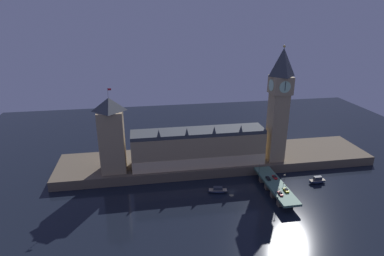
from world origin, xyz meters
name	(u,v)px	position (x,y,z in m)	size (l,w,h in m)	color
ground_plane	(232,192)	(0.00, 0.00, 0.00)	(400.00, 400.00, 0.00)	black
embankment	(217,160)	(0.00, 39.00, 3.16)	(220.00, 42.00, 6.32)	brown
parliament_hall	(198,147)	(-15.31, 29.51, 18.22)	(88.22, 18.35, 28.70)	tan
clock_tower	(279,102)	(37.91, 26.88, 47.48)	(13.20, 13.31, 77.64)	tan
victoria_tower	(112,135)	(-70.79, 29.14, 30.61)	(15.58, 15.58, 54.31)	tan
bridge	(275,187)	(25.74, -5.00, 3.86)	(10.62, 46.00, 5.80)	#4C7560
car_northbound_lead	(268,178)	(23.40, 1.30, 6.47)	(2.00, 4.35, 1.44)	black
car_northbound_trail	(280,193)	(23.40, -16.60, 6.44)	(1.91, 4.73, 1.37)	red
car_southbound_lead	(286,190)	(28.07, -14.04, 6.55)	(2.09, 4.41, 1.60)	yellow
car_southbound_trail	(275,177)	(28.07, 1.92, 6.46)	(2.08, 4.47, 1.41)	red
pedestrian_near_rail	(275,192)	(21.07, -15.18, 6.76)	(0.38, 0.38, 1.82)	black
pedestrian_mid_walk	(286,185)	(30.41, -9.04, 6.68)	(0.38, 0.38, 1.67)	black
street_lamp_near	(279,192)	(20.67, -19.72, 9.59)	(1.34, 0.60, 6.06)	#2D3333
street_lamp_mid	(284,178)	(30.81, -5.00, 9.62)	(1.34, 0.60, 6.11)	#2D3333
street_lamp_far	(259,167)	(20.67, 9.72, 10.17)	(1.34, 0.60, 7.00)	#2D3333
boat_upstream	(218,190)	(-8.56, 0.69, 1.37)	(12.72, 6.03, 3.75)	#1E2842
boat_downstream	(317,181)	(56.76, 0.93, 1.74)	(11.40, 3.99, 4.77)	#1E2842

